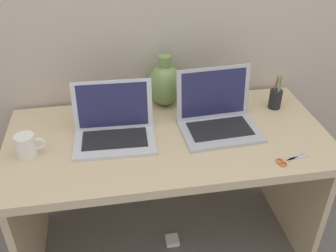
{
  "coord_description": "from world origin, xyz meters",
  "views": [
    {
      "loc": [
        -0.23,
        -1.37,
        1.68
      ],
      "look_at": [
        0.0,
        0.0,
        0.76
      ],
      "focal_mm": 40.86,
      "sensor_mm": 36.0,
      "label": 1
    }
  ],
  "objects": [
    {
      "name": "power_brick",
      "position": [
        0.02,
        0.0,
        0.01
      ],
      "size": [
        0.07,
        0.07,
        0.03
      ],
      "primitive_type": "cube",
      "color": "white",
      "rests_on": "ground"
    },
    {
      "name": "desk",
      "position": [
        0.0,
        0.0,
        0.56
      ],
      "size": [
        1.42,
        0.69,
        0.71
      ],
      "color": "#D1B78C",
      "rests_on": "ground"
    },
    {
      "name": "pen_cup",
      "position": [
        0.56,
        0.15,
        0.77
      ],
      "size": [
        0.06,
        0.06,
        0.18
      ],
      "color": "black",
      "rests_on": "desk"
    },
    {
      "name": "scissors",
      "position": [
        0.44,
        -0.26,
        0.72
      ],
      "size": [
        0.15,
        0.08,
        0.01
      ],
      "color": "#B7B7BC",
      "rests_on": "desk"
    },
    {
      "name": "laptop_right",
      "position": [
        0.23,
        0.04,
        0.78
      ],
      "size": [
        0.36,
        0.28,
        0.26
      ],
      "color": "#B2B2B7",
      "rests_on": "desk"
    },
    {
      "name": "coffee_mug",
      "position": [
        -0.59,
        -0.04,
        0.76
      ],
      "size": [
        0.12,
        0.08,
        0.1
      ],
      "color": "white",
      "rests_on": "desk"
    },
    {
      "name": "green_vase",
      "position": [
        0.03,
        0.28,
        0.82
      ],
      "size": [
        0.17,
        0.17,
        0.26
      ],
      "color": "#75934C",
      "rests_on": "desk"
    },
    {
      "name": "laptop_left",
      "position": [
        -0.23,
        0.04,
        0.77
      ],
      "size": [
        0.36,
        0.26,
        0.24
      ],
      "color": "silver",
      "rests_on": "desk"
    },
    {
      "name": "ground_plane",
      "position": [
        0.0,
        0.0,
        0.0
      ],
      "size": [
        6.0,
        6.0,
        0.0
      ],
      "primitive_type": "plane",
      "color": "slate"
    },
    {
      "name": "back_wall",
      "position": [
        0.0,
        0.38,
        1.2
      ],
      "size": [
        4.4,
        0.04,
        2.4
      ],
      "primitive_type": "cube",
      "color": "#BCAD99",
      "rests_on": "ground"
    }
  ]
}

